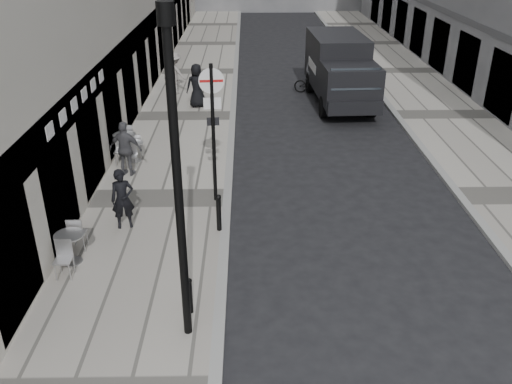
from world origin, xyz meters
TOP-DOWN VIEW (x-y plane):
  - sidewalk at (-2.00, 18.00)m, footprint 4.00×60.00m
  - far_sidewalk at (9.00, 18.00)m, footprint 4.00×60.00m
  - walking_man at (-2.68, 8.68)m, footprint 0.69×0.55m
  - sign_post at (-0.33, 10.22)m, footprint 0.69×0.13m
  - lamppost at (-0.60, 4.46)m, footprint 0.28×0.28m
  - bollard_near at (-0.60, 5.07)m, footprint 0.11×0.11m
  - bollard_far at (-0.15, 8.46)m, footprint 0.13×0.13m
  - panel_van at (4.79, 20.19)m, footprint 2.56×6.31m
  - cyclist at (3.81, 21.65)m, footprint 1.94×1.12m
  - pedestrian_a at (-3.25, 12.02)m, footprint 1.12×0.63m
  - pedestrian_b at (-2.80, 21.32)m, footprint 1.45×1.22m
  - pedestrian_c at (-1.57, 19.25)m, footprint 1.04×0.79m
  - cafe_table_near at (-3.60, 6.99)m, footprint 0.70×1.59m
  - cafe_table_mid at (-3.22, 13.16)m, footprint 0.62×1.40m
  - cafe_table_far at (-3.60, 13.49)m, footprint 0.77×1.75m

SIDE VIEW (x-z plane):
  - sidewalk at x=-2.00m, z-range 0.00..0.12m
  - far_sidewalk at x=9.00m, z-range 0.00..0.12m
  - bollard_near at x=-0.60m, z-range 0.12..0.91m
  - cafe_table_mid at x=-3.22m, z-range 0.13..0.93m
  - cafe_table_near at x=-3.60m, z-range 0.13..1.03m
  - bollard_far at x=-0.15m, z-range 0.12..1.09m
  - cafe_table_far at x=-3.60m, z-range 0.13..1.12m
  - cyclist at x=3.81m, z-range -0.22..1.76m
  - walking_man at x=-2.68m, z-range 0.12..1.77m
  - pedestrian_a at x=-3.25m, z-range 0.12..1.92m
  - pedestrian_c at x=-1.57m, z-range 0.12..2.02m
  - pedestrian_b at x=-2.80m, z-range 0.12..2.06m
  - panel_van at x=4.79m, z-range 0.18..3.11m
  - sign_post at x=-0.33m, z-range 0.68..4.70m
  - lamppost at x=-0.60m, z-range 0.47..6.76m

